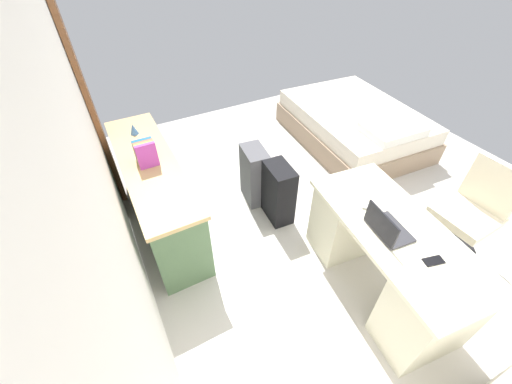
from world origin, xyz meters
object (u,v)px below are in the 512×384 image
office_chair (468,217)px  computer_mouse (367,206)px  figurine_small (133,129)px  credenza (157,193)px  bed (354,125)px  laptop (386,228)px  desk (385,258)px  suitcase_spare_grey (255,175)px  cell_phone_near_laptop (434,261)px  suitcase_black (278,193)px

office_chair → computer_mouse: bearing=72.9°
figurine_small → computer_mouse: bearing=-144.0°
credenza → bed: 2.80m
laptop → desk: bearing=-100.4°
desk → bed: size_ratio=0.76×
suitcase_spare_grey → figurine_small: size_ratio=5.85×
credenza → bed: bearing=-84.1°
bed → figurine_small: (0.24, 2.79, 0.59)m
cell_phone_near_laptop → figurine_small: bearing=43.9°
credenza → suitcase_black: 1.20m
laptop → credenza: bearing=38.8°
bed → suitcase_spare_grey: (-0.42, 1.77, 0.08)m
bed → suitcase_black: 1.87m
laptop → figurine_small: size_ratio=3.04×
suitcase_black → laptop: (-1.10, -0.19, 0.47)m
computer_mouse → desk: bearing=-164.3°
office_chair → laptop: 1.13m
bed → credenza: bearing=95.9°
cell_phone_near_laptop → laptop: bearing=30.7°
computer_mouse → cell_phone_near_laptop: computer_mouse is taller
suitcase_black → suitcase_spare_grey: suitcase_spare_grey is taller
cell_phone_near_laptop → desk: bearing=11.5°
laptop → figurine_small: (2.12, 1.29, 0.05)m
suitcase_black → bed: bearing=-60.9°
laptop → computer_mouse: laptop is taller
suitcase_black → cell_phone_near_laptop: size_ratio=4.73×
credenza → computer_mouse: bearing=-134.7°
bed → laptop: laptop is taller
desk → figurine_small: (2.15, 1.40, 0.45)m
suitcase_black → cell_phone_near_laptop: (-1.44, -0.29, 0.42)m
credenza → suitcase_black: bearing=-114.3°
computer_mouse → cell_phone_near_laptop: 0.59m
laptop → figurine_small: bearing=31.2°
bed → suitcase_spare_grey: size_ratio=3.10×
office_chair → credenza: bearing=55.0°
laptop → cell_phone_near_laptop: size_ratio=2.46×
laptop → computer_mouse: size_ratio=3.34×
suitcase_spare_grey → bed: bearing=-69.6°
suitcase_black → figurine_small: 1.58m
bed → laptop: (-1.89, 1.50, 0.54)m
credenza → computer_mouse: (-1.35, -1.36, 0.36)m
cell_phone_near_laptop → computer_mouse: bearing=17.0°
computer_mouse → office_chair: bearing=-100.3°
laptop → cell_phone_near_laptop: bearing=-163.9°
credenza → bed: credenza is taller
office_chair → suitcase_black: (1.16, 1.26, -0.10)m
desk → office_chair: office_chair is taller
office_chair → suitcase_black: office_chair is taller
office_chair → computer_mouse: size_ratio=9.40×
desk → suitcase_black: size_ratio=2.35×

